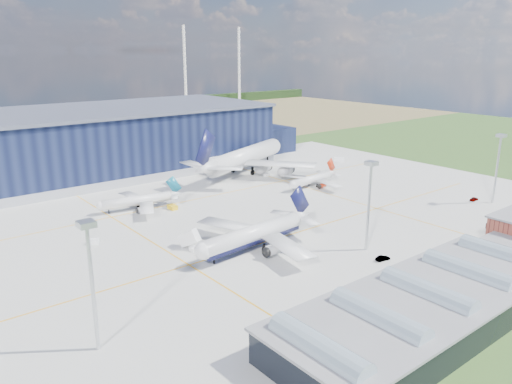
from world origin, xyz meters
name	(u,v)px	position (x,y,z in m)	size (l,w,h in m)	color
ground	(261,227)	(0.00, 0.00, 0.00)	(600.00, 600.00, 0.00)	#274A1C
apron	(240,218)	(0.00, 10.00, 0.03)	(220.00, 160.00, 0.08)	#B0B0AB
farmland	(36,132)	(0.00, 220.00, 0.00)	(600.00, 220.00, 0.01)	olive
treeline	(3,114)	(0.00, 300.00, 4.00)	(600.00, 8.00, 8.00)	black
hangar	(125,141)	(2.81, 94.80, 11.62)	(145.00, 62.00, 26.10)	black
glass_concourse	(437,301)	(-6.45, -60.00, 3.69)	(78.00, 23.00, 8.60)	black
light_mast_west	(90,265)	(-60.00, -30.00, 15.43)	(2.60, 2.60, 23.00)	silver
light_mast_center	(370,191)	(10.00, -30.00, 15.43)	(2.60, 2.60, 23.00)	silver
light_mast_east	(498,157)	(75.00, -30.00, 15.43)	(2.60, 2.60, 23.00)	silver
airliner_navy	(253,225)	(-12.41, -12.00, 6.59)	(40.45, 39.57, 13.19)	silver
airliner_red	(312,175)	(42.30, 22.00, 4.45)	(27.27, 26.68, 8.89)	silver
airliner_widebody	(245,147)	(36.61, 55.00, 10.62)	(65.11, 63.69, 21.23)	silver
airliner_regional	(136,196)	(-20.51, 36.91, 4.64)	(28.45, 27.83, 9.28)	silver
gse_tug_a	(241,233)	(-8.63, -2.22, 0.75)	(2.20, 3.60, 1.50)	yellow
gse_cart_a	(265,174)	(39.55, 45.49, 0.66)	(2.03, 3.04, 1.32)	white
gse_van_b	(339,160)	(82.73, 44.89, 1.03)	(2.07, 4.51, 2.07)	white
gse_tug_c	(173,207)	(-11.57, 30.25, 0.73)	(2.08, 3.32, 1.45)	yellow
gse_cart_b	(93,242)	(-42.56, 17.27, 0.65)	(2.00, 3.00, 1.30)	white
airstair	(189,242)	(-24.24, -0.76, 1.70)	(2.12, 5.31, 3.40)	white
car_a	(474,199)	(72.38, -24.96, 0.65)	(1.53, 3.81, 1.30)	#99999E
car_b	(383,258)	(7.77, -36.92, 0.62)	(1.32, 3.78, 1.25)	#99999E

